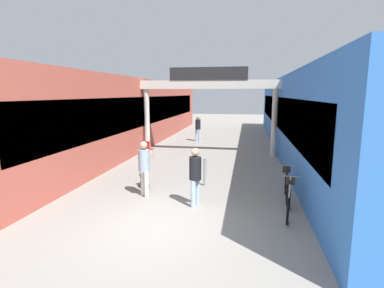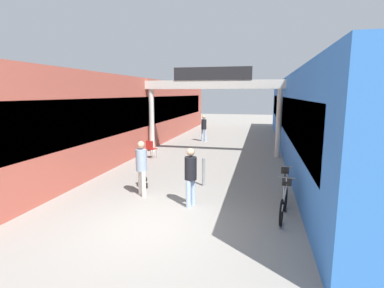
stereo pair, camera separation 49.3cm
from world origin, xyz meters
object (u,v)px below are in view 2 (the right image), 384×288
Objects in this scene: dog_on_leash at (143,178)px; cafe_chair_red_nearer at (151,148)px; pedestrian_with_dog at (141,165)px; bollard_post_metal at (204,171)px; pedestrian_companion at (191,173)px; bicycle_black_second at (284,186)px; pedestrian_carrying_crate at (204,127)px; bicycle_silver_nearest at (284,200)px.

cafe_chair_red_nearer is at bearing 107.35° from dog_on_leash.
pedestrian_with_dog is 1.73× the size of bollard_post_metal.
pedestrian_companion is at bearing -90.00° from bollard_post_metal.
bicycle_black_second is at bearing 7.81° from pedestrian_with_dog.
cafe_chair_red_nearer is at bearing 131.72° from bollard_post_metal.
pedestrian_carrying_crate is at bearing 75.10° from cafe_chair_red_nearer.
pedestrian_companion is at bearing 176.05° from bicycle_silver_nearest.
dog_on_leash is 0.65× the size of bollard_post_metal.
cafe_chair_red_nearer is (-1.36, 4.36, 0.25)m from dog_on_leash.
pedestrian_with_dog reaches higher than pedestrian_companion.
bicycle_silver_nearest is (4.54, -1.54, 0.14)m from dog_on_leash.
pedestrian_carrying_crate is (-1.82, 11.53, 0.03)m from pedestrian_companion.
pedestrian_with_dog is 4.30m from bicycle_silver_nearest.
pedestrian_companion is 0.99× the size of bicycle_black_second.
pedestrian_carrying_crate reaches higher than bicycle_black_second.
cafe_chair_red_nearer is at bearing -104.90° from pedestrian_carrying_crate.
bicycle_silver_nearest reaches higher than cafe_chair_red_nearer.
pedestrian_carrying_crate is 1.72× the size of bollard_post_metal.
pedestrian_with_dog reaches higher than bollard_post_metal.
bollard_post_metal is (0.00, 1.94, -0.45)m from pedestrian_companion.
bicycle_black_second is at bearing 85.98° from bicycle_silver_nearest.
pedestrian_with_dog is 1.00× the size of pedestrian_carrying_crate.
pedestrian_carrying_crate is at bearing 110.40° from bicycle_silver_nearest.
dog_on_leash is (-2.01, 1.36, -0.66)m from pedestrian_companion.
bicycle_black_second is at bearing 22.69° from pedestrian_companion.
pedestrian_carrying_crate is at bearing 113.06° from bicycle_black_second.
bicycle_silver_nearest is at bearing -69.60° from pedestrian_carrying_crate.
bicycle_silver_nearest is at bearing -18.69° from dog_on_leash.
bollard_post_metal is at bearing 16.02° from dog_on_leash.
cafe_chair_red_nearer is at bearing 135.04° from bicycle_silver_nearest.
pedestrian_companion is (1.68, -0.51, -0.04)m from pedestrian_with_dog.
bicycle_silver_nearest is 1.27m from bicycle_black_second.
dog_on_leash is at bearing -91.04° from pedestrian_carrying_crate.
cafe_chair_red_nearer is (-1.55, -5.82, -0.45)m from pedestrian_carrying_crate.
bollard_post_metal is (-2.62, 0.84, 0.07)m from bicycle_black_second.
bicycle_black_second is 1.68× the size of bollard_post_metal.
bollard_post_metal reaches higher than bicycle_silver_nearest.
cafe_chair_red_nearer is (-1.69, 5.21, -0.46)m from pedestrian_with_dog.
pedestrian_with_dog reaches higher than bicycle_silver_nearest.
dog_on_leash is at bearing -72.65° from cafe_chair_red_nearer.
pedestrian_with_dog is 11.03m from pedestrian_carrying_crate.
cafe_chair_red_nearer is (-5.90, 5.89, 0.10)m from bicycle_silver_nearest.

